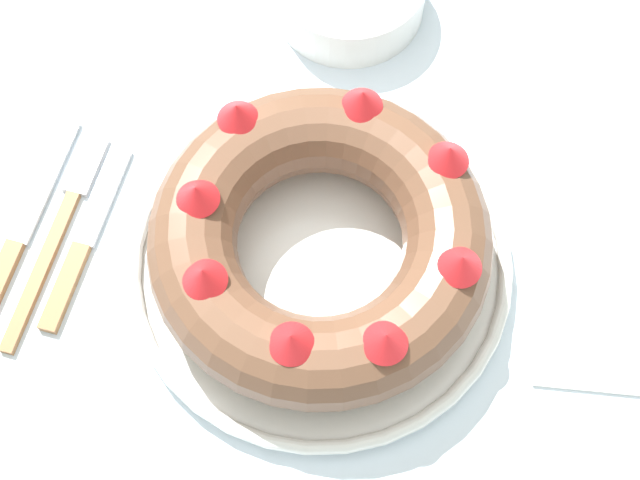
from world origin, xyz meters
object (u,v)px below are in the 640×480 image
Objects in this scene: bundt_cake at (320,239)px; cake_knife at (81,248)px; fork at (62,223)px; serving_dish at (320,262)px; napkin at (629,330)px; serving_knife at (14,247)px.

bundt_cake is 0.22m from cake_knife.
bundt_cake is 1.32× the size of fork.
bundt_cake is at bearing -8.19° from serving_dish.
fork is at bearing -176.22° from napkin.
serving_knife is (-0.26, -0.05, -0.01)m from serving_dish.
cake_knife is (-0.21, -0.04, -0.06)m from bundt_cake.
serving_knife is at bearing -139.14° from fork.
serving_knife is at bearing -168.45° from serving_dish.
napkin is (0.27, 0.01, -0.01)m from serving_dish.
cake_knife is at bearing -169.10° from serving_dish.
bundt_cake reaches higher than serving_knife.
cake_knife is 0.47m from napkin.
cake_knife is at bearing -169.11° from bundt_cake.
bundt_cake is 0.27m from serving_knife.
fork is 1.33× the size of napkin.
cake_knife is (0.03, -0.02, 0.00)m from fork.
fork is at bearing 145.81° from cake_knife.
fork is at bearing 46.73° from serving_knife.
napkin is (0.53, 0.07, -0.00)m from serving_knife.
cake_knife is at bearing -173.76° from napkin.
bundt_cake reaches higher than serving_dish.
serving_dish is 0.23m from fork.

